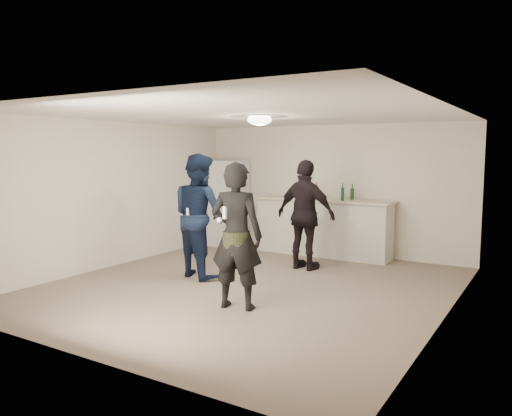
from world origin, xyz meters
The scene contains 21 objects.
floor centered at (0.00, 0.00, 0.00)m, with size 6.00×6.00×0.00m, color #6B5B4C.
ceiling centered at (0.00, 0.00, 2.50)m, with size 6.00×6.00×0.00m, color silver.
wall_back centered at (0.00, 3.00, 1.25)m, with size 6.00×6.00×0.00m, color beige.
wall_front centered at (0.00, -3.00, 1.25)m, with size 6.00×6.00×0.00m, color beige.
wall_left centered at (-2.75, 0.00, 1.25)m, with size 6.00×6.00×0.00m, color beige.
wall_right centered at (2.75, 0.00, 1.25)m, with size 6.00×6.00×0.00m, color beige.
counter centered at (0.00, 2.67, 0.53)m, with size 2.60×0.56×1.05m, color beige.
counter_top centered at (0.00, 2.67, 1.07)m, with size 2.68×0.64×0.04m, color #BBB291.
fridge centered at (-2.18, 2.60, 0.90)m, with size 0.70×0.70×1.80m, color silver.
fridge_handle centered at (-1.90, 2.23, 1.30)m, with size 0.02×0.02×0.60m, color silver.
ceiling_dome centered at (0.00, 0.30, 2.45)m, with size 0.36×0.36×0.16m, color white.
shaker centered at (-0.52, 2.75, 1.18)m, with size 0.08×0.08×0.17m, color silver.
man centered at (-1.01, 0.13, 0.98)m, with size 0.95×0.74×1.95m, color #0F203E.
woman centered at (0.41, -0.94, 0.93)m, with size 0.68×0.45×1.86m, color black.
camo_shorts centered at (0.41, -0.94, 0.85)m, with size 0.34×0.34×0.28m, color #293317.
spectator centered at (0.23, 1.43, 0.93)m, with size 1.09×0.45×1.85m, color black.
remote_man centered at (-1.01, -0.15, 1.05)m, with size 0.04×0.04×0.15m, color white.
nunchuk_man centered at (-0.89, -0.12, 0.98)m, with size 0.07×0.07×0.07m, color white.
remote_woman centered at (0.41, -1.19, 1.25)m, with size 0.04×0.04×0.15m, color white.
nunchuk_woman centered at (0.31, -1.16, 1.15)m, with size 0.07×0.07×0.07m, color white.
bottle_cluster centered at (-0.08, 2.69, 1.20)m, with size 1.27×0.41×0.24m.
Camera 1 is at (3.83, -6.08, 1.98)m, focal length 35.00 mm.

